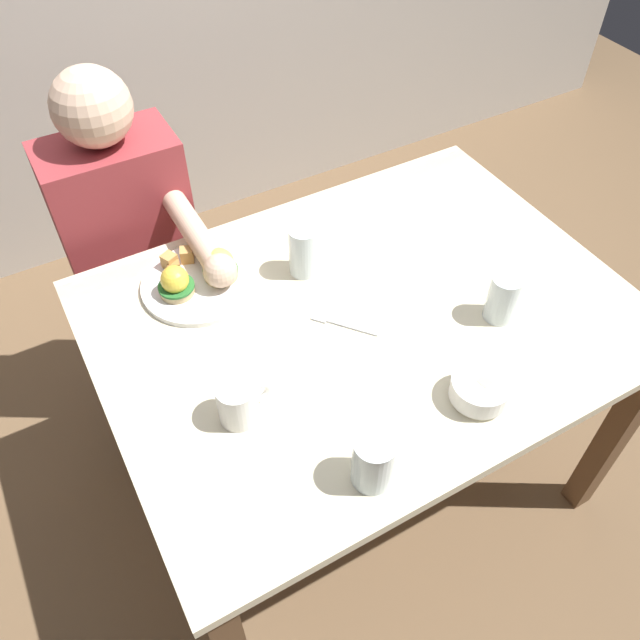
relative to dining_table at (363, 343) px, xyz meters
The scene contains 10 objects.
ground_plane 0.63m from the dining_table, ahead, with size 6.00×6.00×0.00m, color brown.
dining_table is the anchor object (origin of this frame).
eggs_benedict_plate 0.42m from the dining_table, 138.16° to the left, with size 0.27×0.27×0.09m.
fruit_bowl 0.35m from the dining_table, 77.12° to the right, with size 0.12×0.12×0.06m.
coffee_mug 0.41m from the dining_table, 162.46° to the right, with size 0.11×0.08×0.09m.
fork 0.13m from the dining_table, behind, with size 0.11×0.13×0.00m.
water_glass_near 0.26m from the dining_table, 106.54° to the left, with size 0.07×0.07×0.13m.
water_glass_far 0.44m from the dining_table, 120.47° to the right, with size 0.08×0.08×0.12m.
water_glass_extra 0.34m from the dining_table, 30.90° to the right, with size 0.07×0.07×0.12m.
diner_person 0.71m from the dining_table, 121.68° to the left, with size 0.34×0.54×1.14m.
Camera 1 is at (-0.58, -0.82, 1.81)m, focal length 35.94 mm.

